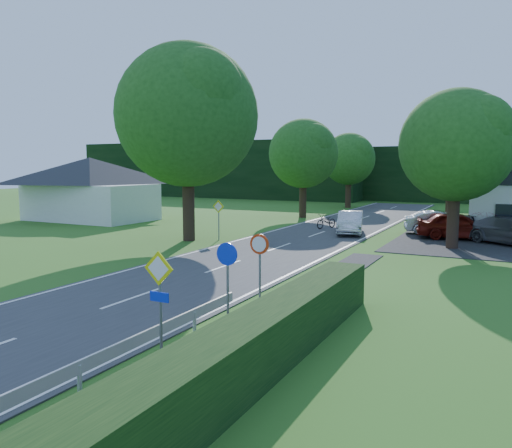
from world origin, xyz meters
The scene contains 24 objects.
road centered at (0.00, 20.00, 0.02)m, with size 7.00×80.00×0.04m, color #363638.
line_edge_left centered at (-3.25, 20.00, 0.04)m, with size 0.12×80.00×0.01m, color white.
line_edge_right centered at (3.25, 20.00, 0.04)m, with size 0.12×80.00×0.01m, color white.
line_centre centered at (0.00, 20.00, 0.04)m, with size 0.12×80.00×0.01m, color white, non-canonical shape.
tree_main centered at (-6.00, 24.00, 5.82)m, with size 9.40×9.40×11.64m, color #1E4D17, non-canonical shape.
tree_left_far centered at (-5.00, 40.00, 4.29)m, with size 7.00×7.00×8.58m, color #1E4D17, non-canonical shape.
tree_right_far centered at (7.00, 42.00, 4.54)m, with size 7.40×7.40×9.09m, color #1E4D17, non-canonical shape.
tree_left_back centered at (-4.50, 52.00, 4.04)m, with size 6.60×6.60×8.07m, color #1E4D17, non-canonical shape.
tree_right_back centered at (6.00, 50.00, 3.78)m, with size 6.20×6.20×7.56m, color #1E4D17, non-canonical shape.
tree_right_mid centered at (8.50, 28.00, 4.29)m, with size 7.00×7.00×8.58m, color #1E4D17, non-canonical shape.
treeline_left centered at (-28.00, 62.00, 4.00)m, with size 44.00×6.00×8.00m, color black.
treeline_right centered at (8.00, 66.00, 3.50)m, with size 30.00×5.00×7.00m, color black.
bungalow_left centered at (-20.00, 30.00, 2.71)m, with size 11.00×6.50×5.20m.
streetlight centered at (8.06, 30.00, 4.46)m, with size 2.03×0.18×8.00m.
sign_priority_right centered at (4.30, 7.98, 1.80)m, with size 0.78×0.09×2.59m.
sign_roundabout centered at (4.30, 10.98, 1.67)m, with size 0.64×0.08×2.37m.
sign_speed_limit centered at (4.30, 12.97, 1.77)m, with size 0.64×0.11×2.37m.
sign_priority_left centered at (-4.50, 24.98, 1.72)m, with size 0.78×0.09×2.44m.
moving_car centered at (1.86, 31.21, 0.78)m, with size 1.56×4.47×1.47m, color silver.
motorcycle centered at (-0.46, 33.20, 0.55)m, with size 0.68×1.96×1.03m, color black.
parked_car_red centered at (8.45, 31.77, 0.87)m, with size 1.95×4.84×1.65m, color #63120B.
parked_car_silver_a centered at (7.24, 33.61, 0.80)m, with size 1.60×4.60×1.51m, color #AEAFB3.
parked_car_grey centered at (11.41, 30.80, 0.81)m, with size 2.16×5.32×1.55m, color #535358.
parasol centered at (9.94, 32.13, 0.94)m, with size 1.97×2.01×1.81m, color #A40D23.
Camera 1 is at (11.18, -0.75, 4.45)m, focal length 35.00 mm.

